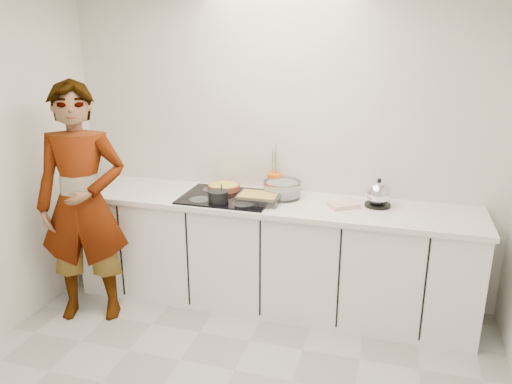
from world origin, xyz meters
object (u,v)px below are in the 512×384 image
(baking_dish, at_px, (259,197))
(utensil_crock, at_px, (275,183))
(cook, at_px, (83,205))
(mixing_bowl, at_px, (282,190))
(kettle, at_px, (378,195))
(saucepan, at_px, (218,196))
(hob, at_px, (227,197))
(tart_dish, at_px, (224,187))

(baking_dish, bearing_deg, utensil_crock, 82.21)
(cook, bearing_deg, utensil_crock, 12.45)
(mixing_bowl, distance_m, utensil_crock, 0.17)
(mixing_bowl, xyz_separation_m, kettle, (0.75, -0.01, 0.03))
(baking_dish, height_order, mixing_bowl, mixing_bowl)
(saucepan, bearing_deg, mixing_bowl, 32.58)
(saucepan, bearing_deg, hob, 82.00)
(baking_dish, relative_size, mixing_bowl, 0.87)
(mixing_bowl, bearing_deg, hob, -162.78)
(hob, distance_m, mixing_bowl, 0.44)
(hob, xyz_separation_m, cook, (-0.98, -0.52, 0.01))
(saucepan, bearing_deg, kettle, 13.00)
(tart_dish, bearing_deg, baking_dish, -31.71)
(baking_dish, bearing_deg, mixing_bowl, 54.10)
(saucepan, height_order, utensil_crock, saucepan)
(hob, xyz_separation_m, baking_dish, (0.28, -0.06, 0.04))
(saucepan, relative_size, cook, 0.09)
(mixing_bowl, bearing_deg, saucepan, -147.42)
(saucepan, relative_size, mixing_bowl, 0.45)
(saucepan, bearing_deg, cook, -158.86)
(tart_dish, bearing_deg, hob, -61.88)
(baking_dish, bearing_deg, cook, -159.98)
(baking_dish, height_order, utensil_crock, utensil_crock)
(cook, bearing_deg, baking_dish, 1.39)
(saucepan, distance_m, utensil_crock, 0.54)
(cook, bearing_deg, saucepan, 2.50)
(baking_dish, xyz_separation_m, mixing_bowl, (0.14, 0.19, 0.02))
(tart_dish, bearing_deg, mixing_bowl, -3.72)
(hob, bearing_deg, mixing_bowl, 17.22)
(saucepan, distance_m, mixing_bowl, 0.52)
(saucepan, distance_m, baking_dish, 0.31)
(tart_dish, height_order, utensil_crock, utensil_crock)
(mixing_bowl, relative_size, utensil_crock, 2.41)
(kettle, distance_m, utensil_crock, 0.86)
(baking_dish, distance_m, kettle, 0.91)
(hob, relative_size, tart_dish, 2.23)
(tart_dish, height_order, cook, cook)
(saucepan, xyz_separation_m, kettle, (1.19, 0.28, 0.04))
(saucepan, relative_size, kettle, 0.76)
(saucepan, distance_m, cook, 1.03)
(hob, height_order, baking_dish, baking_dish)
(saucepan, relative_size, baking_dish, 0.52)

